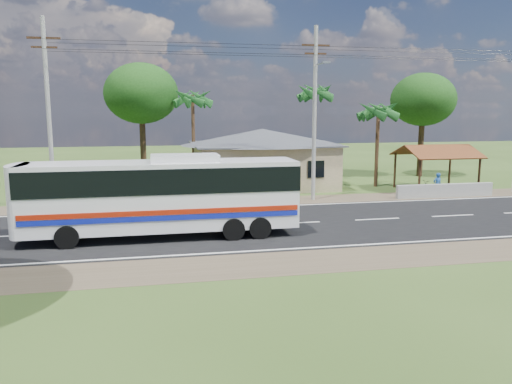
% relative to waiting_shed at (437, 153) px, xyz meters
% --- Properties ---
extents(ground, '(120.00, 120.00, 0.00)m').
position_rel_waiting_shed_xyz_m(ground, '(-13.00, -8.50, -2.73)').
color(ground, '#2D4317').
rests_on(ground, ground).
extents(road, '(120.00, 16.00, 0.03)m').
position_rel_waiting_shed_xyz_m(road, '(-13.00, -8.50, -2.72)').
color(road, black).
rests_on(road, ground).
extents(house, '(12.40, 10.00, 5.00)m').
position_rel_waiting_shed_xyz_m(house, '(-12.00, 4.50, -0.09)').
color(house, tan).
rests_on(house, ground).
extents(waiting_shed, '(5.20, 4.48, 3.35)m').
position_rel_waiting_shed_xyz_m(waiting_shed, '(0.00, 0.00, 0.00)').
color(waiting_shed, '#3D2316').
rests_on(waiting_shed, ground).
extents(concrete_barrier, '(7.00, 0.30, 0.90)m').
position_rel_waiting_shed_xyz_m(concrete_barrier, '(-1.00, -2.90, -2.28)').
color(concrete_barrier, '#9E9E99').
rests_on(concrete_barrier, ground).
extents(utility_poles, '(32.80, 2.22, 11.00)m').
position_rel_waiting_shed_xyz_m(utility_poles, '(-10.33, -2.01, 3.04)').
color(utility_poles, '#9E9E99').
rests_on(utility_poles, ground).
extents(palm_near, '(2.80, 2.80, 6.70)m').
position_rel_waiting_shed_xyz_m(palm_near, '(-3.50, 2.50, 2.98)').
color(palm_near, '#47301E').
rests_on(palm_near, ground).
extents(palm_mid, '(2.80, 2.80, 8.20)m').
position_rel_waiting_shed_xyz_m(palm_mid, '(-7.00, 7.00, 4.43)').
color(palm_mid, '#47301E').
rests_on(palm_mid, ground).
extents(palm_far, '(2.80, 2.80, 7.70)m').
position_rel_waiting_shed_xyz_m(palm_far, '(-17.00, 7.50, 3.95)').
color(palm_far, '#47301E').
rests_on(palm_far, ground).
extents(tree_behind_house, '(6.00, 6.00, 9.61)m').
position_rel_waiting_shed_xyz_m(tree_behind_house, '(-21.00, 9.50, 4.39)').
color(tree_behind_house, '#47301E').
rests_on(tree_behind_house, ground).
extents(tree_behind_shed, '(5.60, 5.60, 9.02)m').
position_rel_waiting_shed_xyz_m(tree_behind_shed, '(3.00, 7.50, 3.95)').
color(tree_behind_shed, '#47301E').
rests_on(tree_behind_shed, ground).
extents(coach_bus, '(12.26, 2.69, 3.80)m').
position_rel_waiting_shed_xyz_m(coach_bus, '(-19.77, -10.05, -0.56)').
color(coach_bus, silver).
rests_on(coach_bus, ground).
extents(motorcycle, '(1.76, 1.14, 0.87)m').
position_rel_waiting_shed_xyz_m(motorcycle, '(-1.70, -1.11, -2.29)').
color(motorcycle, black).
rests_on(motorcycle, ground).
extents(person, '(0.61, 0.41, 1.62)m').
position_rel_waiting_shed_xyz_m(person, '(-1.37, -2.53, -1.92)').
color(person, navy).
rests_on(person, ground).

